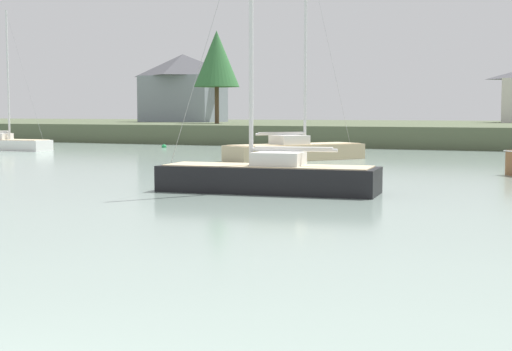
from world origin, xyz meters
TOP-DOWN VIEW (x-y plane):
  - sailboat_sand at (-10.64, 38.92)m, footprint 7.25×9.02m
  - sailboat_black at (-4.81, 20.99)m, footprint 8.39×3.20m
  - sailboat_white at (-36.15, 41.09)m, footprint 7.94×2.72m
  - mooring_buoy_green at (-26.63, 49.73)m, footprint 0.41×0.41m
  - shore_tree_right at (-29.35, 64.86)m, footprint 4.73×4.73m
  - cottage_behind_trees at (-39.53, 75.69)m, footprint 10.02×6.65m

SIDE VIEW (x-z plane):
  - mooring_buoy_green at x=-26.63m, z-range -0.16..0.30m
  - sailboat_white at x=-36.15m, z-range -5.46..5.94m
  - sailboat_black at x=-4.81m, z-range -5.56..6.08m
  - sailboat_sand at x=-10.64m, z-range -6.78..7.35m
  - cottage_behind_trees at x=-39.53m, z-range 1.93..10.17m
  - shore_tree_right at x=-29.35m, z-range 3.66..13.25m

